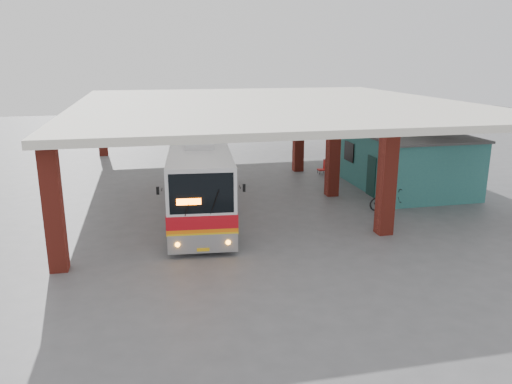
{
  "coord_description": "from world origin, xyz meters",
  "views": [
    {
      "loc": [
        -6.34,
        -20.86,
        7.08
      ],
      "look_at": [
        -1.73,
        0.0,
        1.25
      ],
      "focal_mm": 35.0,
      "sensor_mm": 36.0,
      "label": 1
    }
  ],
  "objects_px": {
    "pedestrian": "(383,202)",
    "red_chair": "(323,167)",
    "coach_bus": "(199,174)",
    "motorcycle": "(388,199)"
  },
  "relations": [
    {
      "from": "pedestrian",
      "to": "red_chair",
      "type": "xyz_separation_m",
      "value": [
        0.65,
        9.43,
        -0.5
      ]
    },
    {
      "from": "pedestrian",
      "to": "red_chair",
      "type": "bearing_deg",
      "value": -105.52
    },
    {
      "from": "coach_bus",
      "to": "pedestrian",
      "type": "xyz_separation_m",
      "value": [
        7.67,
        -3.52,
        -0.86
      ]
    },
    {
      "from": "coach_bus",
      "to": "pedestrian",
      "type": "height_order",
      "value": "coach_bus"
    },
    {
      "from": "motorcycle",
      "to": "red_chair",
      "type": "xyz_separation_m",
      "value": [
        -0.39,
        7.82,
        -0.11
      ]
    },
    {
      "from": "pedestrian",
      "to": "motorcycle",
      "type": "bearing_deg",
      "value": -134.52
    },
    {
      "from": "motorcycle",
      "to": "pedestrian",
      "type": "relative_size",
      "value": 1.08
    },
    {
      "from": "coach_bus",
      "to": "motorcycle",
      "type": "distance_m",
      "value": 9.01
    },
    {
      "from": "coach_bus",
      "to": "pedestrian",
      "type": "bearing_deg",
      "value": -19.3
    },
    {
      "from": "red_chair",
      "to": "pedestrian",
      "type": "bearing_deg",
      "value": -95.26
    }
  ]
}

